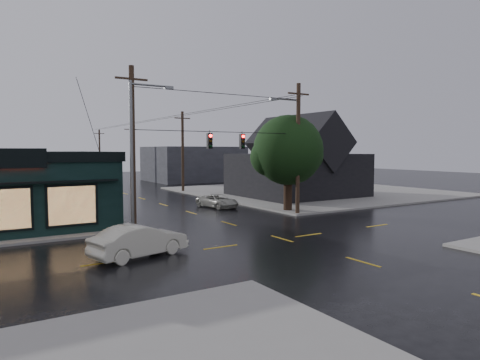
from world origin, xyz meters
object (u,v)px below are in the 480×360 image
suv_silver (218,201)px  utility_pole_nw (134,232)px  corner_tree (288,150)px  utility_pole_ne (297,215)px  sedan_cream (140,241)px

suv_silver → utility_pole_nw: bearing=-154.7°
suv_silver → corner_tree: bearing=-65.1°
utility_pole_nw → utility_pole_ne: same height
utility_pole_ne → utility_pole_nw: bearing=180.0°
utility_pole_nw → sedan_cream: utility_pole_nw is taller
corner_tree → utility_pole_ne: bearing=-105.1°
utility_pole_ne → suv_silver: bearing=114.4°
utility_pole_ne → suv_silver: utility_pole_ne is taller
corner_tree → sedan_cream: corner_tree is taller
corner_tree → sedan_cream: bearing=-152.0°
corner_tree → utility_pole_ne: (-0.50, -1.85, -5.03)m
corner_tree → suv_silver: corner_tree is taller
corner_tree → utility_pole_nw: corner_tree is taller
sedan_cream → suv_silver: 17.61m
corner_tree → sedan_cream: (-15.25, -8.10, -4.26)m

